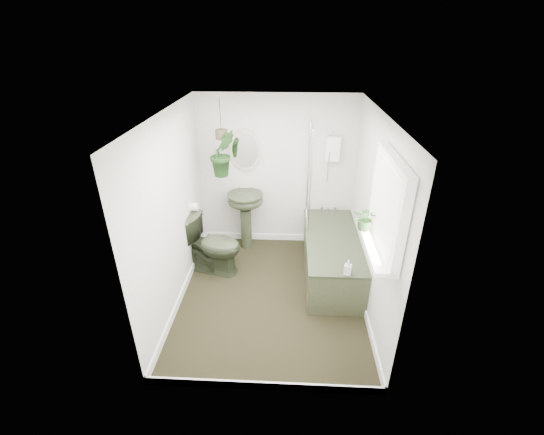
{
  "coord_description": "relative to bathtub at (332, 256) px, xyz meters",
  "views": [
    {
      "loc": [
        0.2,
        -3.7,
        3.06
      ],
      "look_at": [
        0.0,
        0.15,
        1.05
      ],
      "focal_mm": 24.0,
      "sensor_mm": 36.0,
      "label": 1
    }
  ],
  "objects": [
    {
      "name": "wall_back",
      "position": [
        -0.8,
        0.91,
        0.86
      ],
      "size": [
        2.3,
        0.02,
        2.3
      ],
      "primitive_type": "cube",
      "color": "silver",
      "rests_on": "ground"
    },
    {
      "name": "toilet",
      "position": [
        -1.65,
        0.03,
        0.12
      ],
      "size": [
        0.91,
        0.66,
        0.83
      ],
      "primitive_type": "imported",
      "rotation": [
        0.0,
        0.0,
        1.31
      ],
      "color": "#2B3421",
      "rests_on": "floor"
    },
    {
      "name": "skirting",
      "position": [
        -0.8,
        -0.5,
        -0.24
      ],
      "size": [
        2.3,
        2.8,
        0.1
      ],
      "primitive_type": "cube",
      "color": "white",
      "rests_on": "floor"
    },
    {
      "name": "pedestal_sink",
      "position": [
        -1.25,
        0.66,
        0.16
      ],
      "size": [
        0.55,
        0.47,
        0.91
      ],
      "primitive_type": null,
      "rotation": [
        0.0,
        0.0,
        0.04
      ],
      "color": "#2B3421",
      "rests_on": "floor"
    },
    {
      "name": "window_blinds",
      "position": [
        0.24,
        -1.2,
        1.36
      ],
      "size": [
        0.01,
        0.86,
        0.76
      ],
      "primitive_type": "cube",
      "color": "white",
      "rests_on": "wall_right"
    },
    {
      "name": "sill_plant",
      "position": [
        0.17,
        -0.95,
        1.09
      ],
      "size": [
        0.29,
        0.28,
        0.25
      ],
      "primitive_type": "imported",
      "rotation": [
        0.0,
        0.0,
        -0.43
      ],
      "color": "black",
      "rests_on": "window_sill"
    },
    {
      "name": "soap_bottle",
      "position": [
        0.08,
        -0.79,
        0.38
      ],
      "size": [
        0.1,
        0.1,
        0.18
      ],
      "primitive_type": "imported",
      "rotation": [
        0.0,
        0.0,
        -0.28
      ],
      "color": "black",
      "rests_on": "bathtub"
    },
    {
      "name": "wall_front",
      "position": [
        -0.8,
        -1.91,
        0.86
      ],
      "size": [
        2.3,
        0.02,
        2.3
      ],
      "primitive_type": "cube",
      "color": "silver",
      "rests_on": "ground"
    },
    {
      "name": "wall_sconce",
      "position": [
        -1.65,
        0.86,
        1.11
      ],
      "size": [
        0.04,
        0.04,
        0.22
      ],
      "primitive_type": "cylinder",
      "color": "black",
      "rests_on": "wall_back"
    },
    {
      "name": "oval_mirror",
      "position": [
        -1.25,
        0.87,
        1.21
      ],
      "size": [
        0.46,
        0.03,
        0.62
      ],
      "primitive_type": "ellipsoid",
      "color": "#B5A595",
      "rests_on": "wall_back"
    },
    {
      "name": "wall_right",
      "position": [
        0.36,
        -0.5,
        0.86
      ],
      "size": [
        0.02,
        2.8,
        2.3
      ],
      "primitive_type": "cube",
      "color": "silver",
      "rests_on": "ground"
    },
    {
      "name": "window_sill",
      "position": [
        0.22,
        -1.2,
        0.94
      ],
      "size": [
        0.18,
        1.0,
        0.04
      ],
      "primitive_type": "cube",
      "color": "white",
      "rests_on": "wall_right"
    },
    {
      "name": "floor",
      "position": [
        -0.8,
        -0.5,
        -0.3
      ],
      "size": [
        2.3,
        2.8,
        0.02
      ],
      "primitive_type": "cube",
      "color": "black",
      "rests_on": "ground"
    },
    {
      "name": "hanging_pot",
      "position": [
        -1.5,
        0.45,
        1.55
      ],
      "size": [
        0.16,
        0.16,
        0.12
      ],
      "primitive_type": "cylinder",
      "color": "#443629",
      "rests_on": "ceiling"
    },
    {
      "name": "bathtub",
      "position": [
        0.0,
        0.0,
        0.0
      ],
      "size": [
        0.72,
        1.72,
        0.58
      ],
      "primitive_type": null,
      "color": "#2B3421",
      "rests_on": "floor"
    },
    {
      "name": "window_recess",
      "position": [
        0.29,
        -1.2,
        1.36
      ],
      "size": [
        0.08,
        1.0,
        0.9
      ],
      "primitive_type": "cube",
      "color": "white",
      "rests_on": "wall_right"
    },
    {
      "name": "wall_left",
      "position": [
        -1.96,
        -0.5,
        0.86
      ],
      "size": [
        0.02,
        2.8,
        2.3
      ],
      "primitive_type": "cube",
      "color": "silver",
      "rests_on": "ground"
    },
    {
      "name": "toilet_roll_holder",
      "position": [
        -1.9,
        0.2,
        0.61
      ],
      "size": [
        0.11,
        0.11,
        0.11
      ],
      "primitive_type": "cylinder",
      "rotation": [
        0.0,
        1.57,
        0.0
      ],
      "color": "white",
      "rests_on": "wall_left"
    },
    {
      "name": "shower_box",
      "position": [
        0.0,
        0.84,
        1.26
      ],
      "size": [
        0.2,
        0.1,
        0.35
      ],
      "primitive_type": "cube",
      "color": "white",
      "rests_on": "wall_back"
    },
    {
      "name": "bath_screen",
      "position": [
        -0.33,
        0.49,
        0.99
      ],
      "size": [
        0.04,
        0.72,
        1.4
      ],
      "primitive_type": null,
      "color": "silver",
      "rests_on": "bathtub"
    },
    {
      "name": "hanging_plant",
      "position": [
        -1.5,
        0.45,
        1.29
      ],
      "size": [
        0.44,
        0.41,
        0.63
      ],
      "primitive_type": "imported",
      "rotation": [
        0.0,
        0.0,
        0.49
      ],
      "color": "black",
      "rests_on": "ceiling"
    },
    {
      "name": "ceiling",
      "position": [
        -0.8,
        -0.5,
        2.02
      ],
      "size": [
        2.3,
        2.8,
        0.02
      ],
      "primitive_type": "cube",
      "color": "white",
      "rests_on": "ground"
    }
  ]
}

